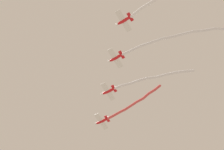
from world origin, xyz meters
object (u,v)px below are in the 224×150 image
(airplane_lead, at_px, (102,121))
(airplane_right_wing, at_px, (115,58))
(airplane_slot, at_px, (124,21))
(airplane_left_wing, at_px, (108,91))

(airplane_lead, relative_size, airplane_right_wing, 1.01)
(airplane_lead, height_order, airplane_slot, airplane_slot)
(airplane_right_wing, relative_size, airplane_slot, 1.01)
(airplane_left_wing, bearing_deg, airplane_slot, 129.33)
(airplane_lead, height_order, airplane_right_wing, airplane_right_wing)
(airplane_right_wing, distance_m, airplane_slot, 11.47)
(airplane_right_wing, xyz_separation_m, airplane_slot, (-0.87, 11.44, 0.25))
(airplane_lead, distance_m, airplane_slot, 34.42)
(airplane_lead, xyz_separation_m, airplane_left_wing, (-0.87, 11.44, 0.25))
(airplane_slot, bearing_deg, airplane_lead, -47.97)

